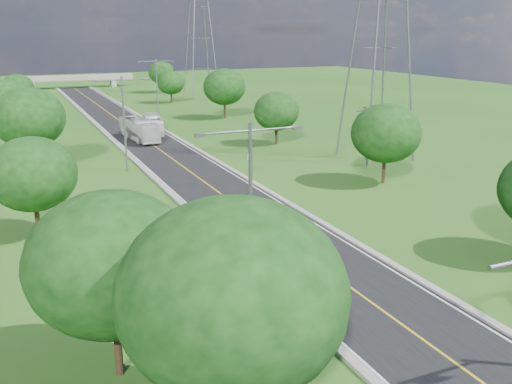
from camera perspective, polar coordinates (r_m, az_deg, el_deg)
ground at (r=77.77m, az=-10.65°, el=4.90°), size 260.00×260.00×0.00m
road at (r=83.52m, az=-11.63°, el=5.62°), size 8.00×150.00×0.06m
curb_left at (r=82.73m, az=-14.52°, el=5.40°), size 0.50×150.00×0.22m
curb_right at (r=84.50m, az=-8.81°, el=5.93°), size 0.50×150.00×0.22m
speed_limit_sign at (r=58.50m, az=-0.61°, el=3.16°), size 0.55×0.09×2.40m
overpass at (r=155.84m, az=-17.82°, el=10.75°), size 30.00×3.00×3.20m
streetlight_near_left at (r=30.01m, az=-0.55°, el=-0.72°), size 5.90×0.25×10.00m
streetlight_mid_left at (r=61.08m, az=-13.08°, el=7.45°), size 5.90×0.25×10.00m
streetlight_far_right at (r=95.69m, az=-9.89°, el=10.57°), size 5.90×0.25×10.00m
power_tower_near at (r=67.17m, az=12.39°, el=15.14°), size 9.00×6.40×28.00m
power_tower_far at (r=136.47m, az=-5.64°, el=15.66°), size 9.00×6.40×28.00m
tree_la at (r=24.48m, az=-14.23°, el=-6.88°), size 7.14×7.14×8.30m
tree_lb at (r=43.55m, az=-21.47°, el=1.68°), size 6.30×6.30×7.33m
tree_lc at (r=65.05m, az=-21.78°, el=6.90°), size 7.56×7.56×8.79m
tree_ld at (r=88.90m, az=-23.84°, el=8.42°), size 6.72×6.72×7.82m
tree_le at (r=112.88m, az=-22.73°, el=9.56°), size 5.88×5.88×6.84m
tree_lf at (r=19.62m, az=-2.36°, el=-10.30°), size 7.98×7.98×9.28m
tree_rb at (r=56.38m, az=12.87°, el=5.76°), size 6.72×6.72×7.82m
tree_rc at (r=74.58m, az=2.05°, el=8.08°), size 5.88×5.88×6.84m
tree_rd at (r=97.16m, az=-3.18°, el=10.45°), size 7.14×7.14×8.30m
tree_re at (r=119.22m, az=-8.51°, el=10.73°), size 5.46×5.46×6.35m
tree_rf at (r=139.33m, az=-9.39°, el=11.68°), size 6.30×6.30×7.33m
bus_outbound at (r=83.33m, az=-10.25°, el=6.63°), size 3.80×9.88×2.69m
bus_inbound at (r=79.16m, az=-11.62°, el=6.14°), size 3.47×10.45×2.86m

